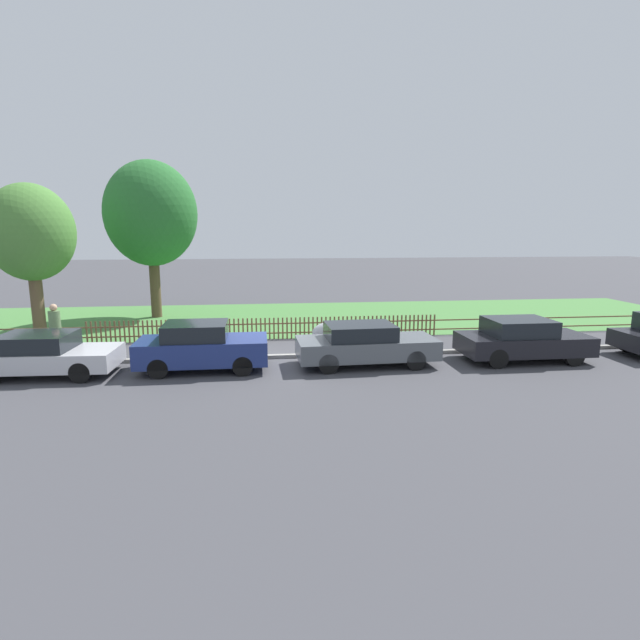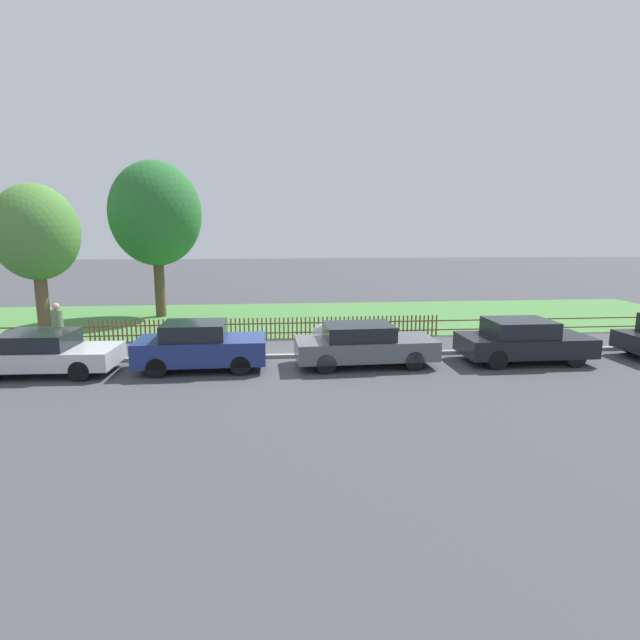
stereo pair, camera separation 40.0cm
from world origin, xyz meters
The scene contains 12 objects.
ground_plane centered at (0.00, 0.00, 0.00)m, with size 120.00×120.00×0.00m, color #424247.
kerb_stone centered at (0.00, 0.10, 0.06)m, with size 43.05×0.20×0.12m, color gray.
grass_strip centered at (0.00, 7.92, 0.01)m, with size 43.05×9.63×0.01m, color #477F3D.
park_fence centered at (0.00, 3.12, 0.43)m, with size 43.05×0.05×0.86m.
parked_car_black_saloon centered at (-6.63, -1.16, 0.65)m, with size 4.15×1.94×1.28m.
parked_car_navy_estate centered at (-2.06, -1.08, 0.75)m, with size 3.93×1.78×1.48m.
parked_car_red_compact centered at (3.04, -1.10, 0.69)m, with size 4.46×1.92×1.34m.
parked_car_white_van centered at (8.30, -1.14, 0.71)m, with size 4.14×1.87×1.40m.
covered_motorcycle centered at (2.43, 0.87, 0.67)m, with size 1.88×0.93×1.09m.
tree_nearest_kerb centered at (-9.27, 4.97, 4.13)m, with size 3.34×3.34×6.10m.
tree_behind_motorcycle centered at (-5.40, 8.91, 5.01)m, with size 4.35×4.35×7.55m.
pedestrian_near_fence centered at (-7.14, 1.14, 1.03)m, with size 0.52×0.52×1.83m.
Camera 1 is at (-0.18, -16.29, 4.26)m, focal length 28.00 mm.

